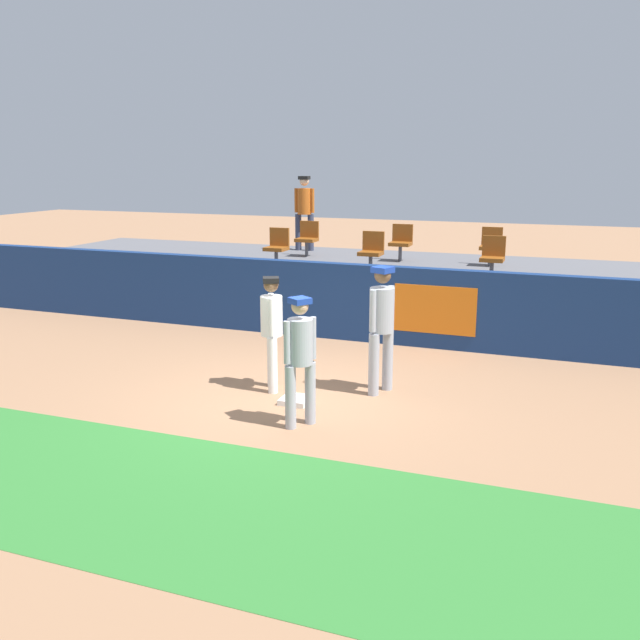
% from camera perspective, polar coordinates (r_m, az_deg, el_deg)
% --- Properties ---
extents(ground_plane, '(60.00, 60.00, 0.00)m').
position_cam_1_polar(ground_plane, '(10.06, -3.20, -6.54)').
color(ground_plane, '#936B4C').
extents(grass_foreground_strip, '(18.00, 2.80, 0.01)m').
position_cam_1_polar(grass_foreground_strip, '(7.54, -13.07, -13.92)').
color(grass_foreground_strip, '#2D722D').
rests_on(grass_foreground_strip, ground_plane).
extents(first_base, '(0.40, 0.40, 0.08)m').
position_cam_1_polar(first_base, '(9.87, -2.05, -6.69)').
color(first_base, white).
rests_on(first_base, ground_plane).
extents(player_fielder_home, '(0.44, 0.56, 1.72)m').
position_cam_1_polar(player_fielder_home, '(10.19, -4.02, -0.46)').
color(player_fielder_home, white).
rests_on(player_fielder_home, ground_plane).
extents(player_runner_visitor, '(0.45, 0.45, 1.71)m').
position_cam_1_polar(player_runner_visitor, '(8.76, -1.66, -2.74)').
color(player_runner_visitor, '#9EA3AD').
rests_on(player_runner_visitor, ground_plane).
extents(player_coach_visitor, '(0.47, 0.50, 1.90)m').
position_cam_1_polar(player_coach_visitor, '(10.05, 5.15, -0.06)').
color(player_coach_visitor, '#9EA3AD').
rests_on(player_coach_visitor, ground_plane).
extents(field_wall, '(18.00, 0.26, 1.47)m').
position_cam_1_polar(field_wall, '(13.09, 3.07, 1.47)').
color(field_wall, navy).
rests_on(field_wall, ground_plane).
extents(bleacher_platform, '(18.00, 4.80, 1.10)m').
position_cam_1_polar(bleacher_platform, '(15.55, 5.89, 2.60)').
color(bleacher_platform, '#59595E').
rests_on(bleacher_platform, ground_plane).
extents(seat_back_left, '(0.48, 0.44, 0.84)m').
position_cam_1_polar(seat_back_left, '(16.73, -1.04, 6.96)').
color(seat_back_left, '#4C4C51').
rests_on(seat_back_left, bleacher_platform).
extents(seat_back_right, '(0.45, 0.44, 0.84)m').
position_cam_1_polar(seat_back_right, '(15.68, 14.04, 6.14)').
color(seat_back_right, '#4C4C51').
rests_on(seat_back_right, bleacher_platform).
extents(seat_front_left, '(0.45, 0.44, 0.84)m').
position_cam_1_polar(seat_front_left, '(15.08, -3.56, 6.24)').
color(seat_front_left, '#4C4C51').
rests_on(seat_front_left, bleacher_platform).
extents(seat_front_center, '(0.46, 0.44, 0.84)m').
position_cam_1_polar(seat_front_center, '(14.35, 4.32, 5.87)').
color(seat_front_center, '#4C4C51').
rests_on(seat_front_center, bleacher_platform).
extents(seat_back_center, '(0.48, 0.44, 0.84)m').
position_cam_1_polar(seat_back_center, '(16.03, 6.77, 6.59)').
color(seat_back_center, '#4C4C51').
rests_on(seat_back_center, bleacher_platform).
extents(seat_front_right, '(0.45, 0.44, 0.84)m').
position_cam_1_polar(seat_front_right, '(13.87, 14.18, 5.25)').
color(seat_front_right, '#4C4C51').
rests_on(seat_front_right, bleacher_platform).
extents(spectator_hooded, '(0.53, 0.38, 1.89)m').
position_cam_1_polar(spectator_hooded, '(17.74, -1.31, 9.32)').
color(spectator_hooded, '#33384C').
rests_on(spectator_hooded, bleacher_platform).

